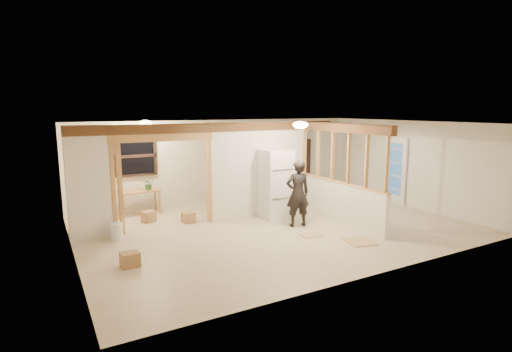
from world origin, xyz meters
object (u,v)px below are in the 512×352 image
work_table (140,202)px  woman (298,193)px  shop_vac (81,220)px  refrigerator (275,184)px  bookshelf (297,166)px

work_table → woman: bearing=-49.2°
work_table → shop_vac: work_table is taller
refrigerator → work_table: (-3.08, 2.01, -0.57)m
shop_vac → bookshelf: size_ratio=0.34×
bookshelf → refrigerator: bearing=-134.8°
bookshelf → woman: bearing=-124.3°
woman → bookshelf: size_ratio=0.89×
work_table → shop_vac: size_ratio=1.70×
work_table → bookshelf: (5.31, 0.24, 0.58)m
woman → shop_vac: size_ratio=2.63×
work_table → bookshelf: 5.34m
shop_vac → refrigerator: bearing=-11.8°
shop_vac → work_table: bearing=33.7°
refrigerator → bookshelf: size_ratio=0.98×
woman → refrigerator: bearing=-74.3°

